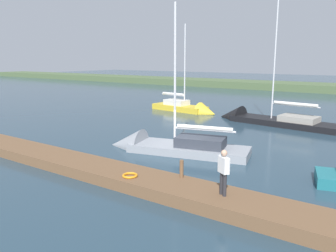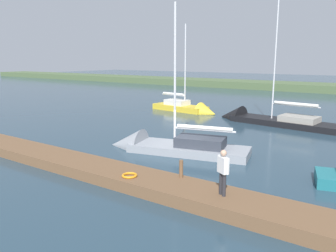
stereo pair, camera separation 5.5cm
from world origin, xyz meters
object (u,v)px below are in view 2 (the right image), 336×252
(mooring_post_far, at_px, (181,169))
(sailboat_inner_slip, at_px, (189,110))
(life_ring_buoy, at_px, (130,175))
(sailboat_far_left, at_px, (163,148))
(sailboat_outer_mooring, at_px, (264,121))
(person_on_dock, at_px, (223,169))

(mooring_post_far, xyz_separation_m, sailboat_inner_slip, (10.58, -18.14, -0.68))
(life_ring_buoy, height_order, sailboat_far_left, sailboat_far_left)
(mooring_post_far, xyz_separation_m, life_ring_buoy, (1.87, 1.13, -0.33))
(mooring_post_far, distance_m, life_ring_buoy, 2.21)
(life_ring_buoy, bearing_deg, sailboat_far_left, -68.25)
(sailboat_far_left, relative_size, sailboat_inner_slip, 0.99)
(mooring_post_far, distance_m, sailboat_outer_mooring, 16.73)
(life_ring_buoy, relative_size, sailboat_inner_slip, 0.07)
(sailboat_far_left, relative_size, person_on_dock, 5.57)
(mooring_post_far, bearing_deg, sailboat_far_left, -47.66)
(sailboat_inner_slip, bearing_deg, sailboat_outer_mooring, -3.60)
(life_ring_buoy, relative_size, sailboat_outer_mooring, 0.05)
(sailboat_far_left, xyz_separation_m, sailboat_outer_mooring, (-1.94, -12.04, 0.03))
(sailboat_outer_mooring, bearing_deg, person_on_dock, 111.68)
(sailboat_inner_slip, relative_size, person_on_dock, 5.63)
(sailboat_far_left, height_order, sailboat_outer_mooring, sailboat_outer_mooring)
(sailboat_outer_mooring, relative_size, sailboat_inner_slip, 1.30)
(mooring_post_far, xyz_separation_m, sailboat_outer_mooring, (2.19, -16.57, -0.71))
(life_ring_buoy, xyz_separation_m, sailboat_inner_slip, (8.72, -19.27, -0.35))
(sailboat_outer_mooring, relative_size, person_on_dock, 7.34)
(life_ring_buoy, height_order, sailboat_inner_slip, sailboat_inner_slip)
(sailboat_far_left, distance_m, person_on_dock, 8.36)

